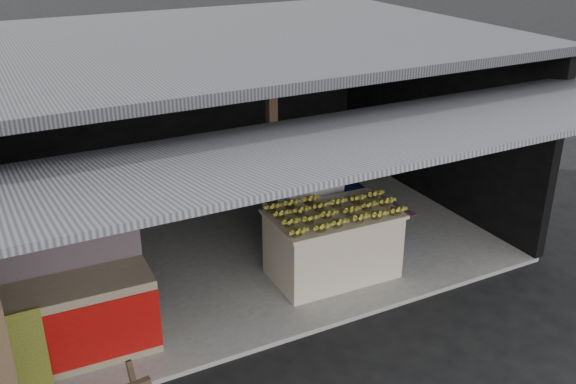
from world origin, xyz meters
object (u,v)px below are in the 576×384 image
white_crate (303,207)px  neighbor_stall (78,315)px  water_barrel (390,231)px  banana_table (333,244)px  plastic_chair (345,180)px

white_crate → neighbor_stall: bearing=-167.0°
neighbor_stall → white_crate: bearing=20.9°
water_barrel → neighbor_stall: bearing=-174.2°
water_barrel → banana_table: bearing=-166.0°
banana_table → white_crate: bearing=85.3°
white_crate → neighbor_stall: 3.58m
plastic_chair → banana_table: bearing=-122.1°
banana_table → white_crate: (0.11, 1.01, 0.08)m
water_barrel → plastic_chair: bearing=90.0°
neighbor_stall → water_barrel: 4.44m
neighbor_stall → plastic_chair: neighbor_stall is taller
banana_table → plastic_chair: size_ratio=1.71×
white_crate → water_barrel: bearing=-41.0°
neighbor_stall → banana_table: bearing=4.7°
white_crate → water_barrel: size_ratio=2.28×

